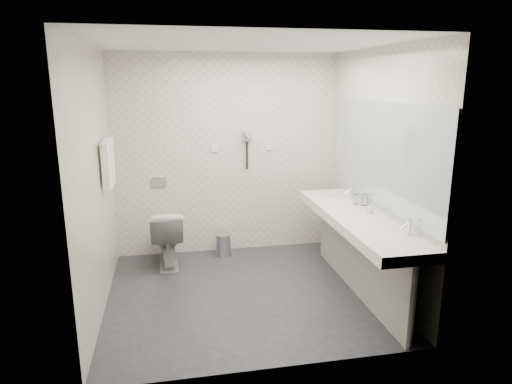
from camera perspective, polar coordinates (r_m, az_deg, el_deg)
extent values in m
plane|color=#28282D|center=(4.87, -1.43, -12.60)|extent=(2.80, 2.80, 0.00)
plane|color=silver|center=(4.37, -1.64, 18.22)|extent=(2.80, 2.80, 0.00)
plane|color=beige|center=(5.72, -3.70, 4.61)|extent=(2.80, 0.00, 2.80)
plane|color=beige|center=(3.22, 2.33, -2.78)|extent=(2.80, 0.00, 2.80)
plane|color=beige|center=(4.45, -19.62, 1.12)|extent=(0.00, 2.60, 2.60)
plane|color=beige|center=(4.88, 14.94, 2.54)|extent=(0.00, 2.60, 2.60)
cube|color=silver|center=(4.70, 12.62, -3.42)|extent=(0.55, 2.20, 0.10)
cube|color=gray|center=(4.85, 12.63, -8.21)|extent=(0.03, 2.15, 0.75)
cylinder|color=silver|center=(4.02, 19.06, -13.47)|extent=(0.06, 0.06, 0.75)
cylinder|color=silver|center=(5.76, 8.80, -4.42)|extent=(0.06, 0.06, 0.75)
cube|color=#B2BCC6|center=(4.66, 15.98, 4.46)|extent=(0.02, 2.20, 1.05)
ellipsoid|color=white|center=(4.13, 16.23, -5.56)|extent=(0.40, 0.31, 0.05)
ellipsoid|color=white|center=(5.26, 9.84, -1.01)|extent=(0.40, 0.31, 0.05)
cylinder|color=silver|center=(4.19, 18.69, -4.16)|extent=(0.04, 0.04, 0.15)
cylinder|color=silver|center=(5.31, 11.85, 0.04)|extent=(0.04, 0.04, 0.15)
imported|color=white|center=(4.75, 14.15, -1.95)|extent=(0.07, 0.07, 0.12)
cylinder|color=silver|center=(5.04, 13.44, -0.96)|extent=(0.08, 0.08, 0.12)
cylinder|color=silver|center=(5.07, 12.49, -0.89)|extent=(0.08, 0.08, 0.11)
imported|color=white|center=(5.53, -11.16, -5.63)|extent=(0.40, 0.69, 0.69)
cube|color=#B2B5BA|center=(5.71, -12.11, 1.26)|extent=(0.18, 0.02, 0.12)
cylinder|color=#B2B5BA|center=(5.80, -4.14, -6.71)|extent=(0.23, 0.23, 0.27)
cylinder|color=#B2B5BA|center=(5.75, -4.17, -5.40)|extent=(0.19, 0.19, 0.02)
cylinder|color=silver|center=(4.93, -18.43, 5.95)|extent=(0.02, 0.62, 0.02)
cube|color=white|center=(4.82, -18.31, 3.15)|extent=(0.07, 0.24, 0.48)
cube|color=white|center=(5.09, -17.94, 3.72)|extent=(0.07, 0.24, 0.48)
cube|color=#95979A|center=(5.69, -1.18, 7.13)|extent=(0.10, 0.04, 0.14)
cylinder|color=#95979A|center=(5.62, -1.06, 7.35)|extent=(0.08, 0.14, 0.08)
cylinder|color=black|center=(5.71, -1.14, 4.62)|extent=(0.02, 0.02, 0.35)
cube|color=white|center=(5.67, -5.21, 5.53)|extent=(0.09, 0.02, 0.09)
cube|color=white|center=(5.78, 1.74, 5.74)|extent=(0.09, 0.02, 0.09)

